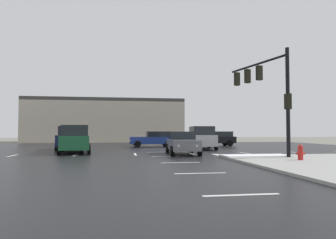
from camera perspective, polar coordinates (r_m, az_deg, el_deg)
ground_plane at (r=21.61m, az=-0.78°, el=-6.50°), size 120.00×120.00×0.00m
road_asphalt at (r=21.61m, az=-0.78°, el=-6.47°), size 44.00×44.00×0.02m
snow_strip_curbside at (r=19.15m, az=16.04°, el=-6.45°), size 4.00×1.60×0.06m
lane_markings at (r=20.46m, az=3.13°, el=-6.67°), size 36.15×36.15×0.01m
traffic_signal_mast at (r=20.50m, az=17.87°, el=6.01°), size 1.46×5.71×6.33m
fire_hydrant at (r=17.27m, az=23.44°, el=-5.61°), size 0.48×0.26×0.79m
strip_building_background at (r=48.63m, az=-11.44°, el=-0.24°), size 23.31×8.00×6.51m
suv_green at (r=23.41m, az=-16.90°, el=-3.40°), size 2.59×4.99×2.03m
sedan_blue at (r=31.36m, az=-2.67°, el=-3.60°), size 4.58×2.12×1.58m
suv_silver at (r=27.56m, az=6.24°, el=-3.29°), size 2.55×4.97×2.03m
sedan_grey at (r=21.50m, az=2.65°, el=-4.24°), size 2.21×4.61×1.58m
sedan_black at (r=33.81m, az=8.82°, el=-3.48°), size 4.58×2.14×1.58m
suv_navy at (r=27.70m, az=-17.37°, el=-3.20°), size 2.20×4.85×2.03m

